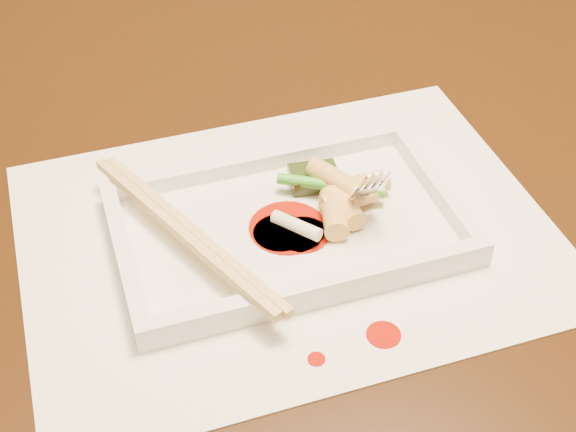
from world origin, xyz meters
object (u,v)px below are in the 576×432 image
object	(u,v)px
table	(319,211)
chopstick_a	(180,232)
plate_base	(288,230)
fork	(371,116)
placemat	(288,234)

from	to	relation	value
table	chopstick_a	distance (m)	0.24
plate_base	fork	bearing A→B (deg)	14.42
placemat	fork	world-z (taller)	fork
fork	chopstick_a	bearing A→B (deg)	-173.25
table	placemat	size ratio (longest dim) A/B	3.50
plate_base	chopstick_a	distance (m)	0.08
placemat	fork	distance (m)	0.11
placemat	table	bearing A→B (deg)	59.53
plate_base	table	bearing A→B (deg)	59.53
table	placemat	world-z (taller)	placemat
table	placemat	xyz separation A→B (m)	(-0.07, -0.12, 0.10)
placemat	chopstick_a	world-z (taller)	chopstick_a
plate_base	fork	xyz separation A→B (m)	(0.07, 0.02, 0.08)
placemat	chopstick_a	distance (m)	0.09
table	placemat	bearing A→B (deg)	-120.47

